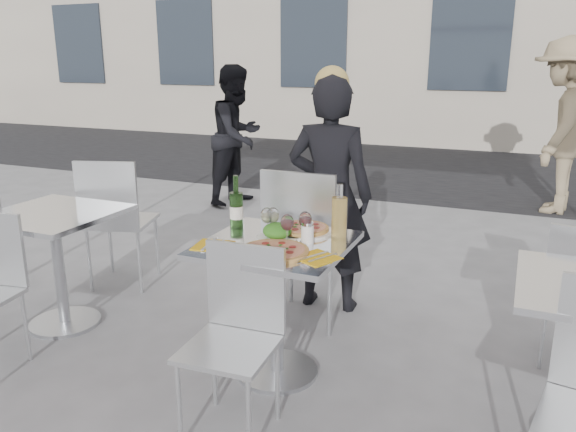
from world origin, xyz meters
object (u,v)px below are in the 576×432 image
at_px(sugar_shaker, 307,232).
at_px(wineglass_red_a, 287,224).
at_px(side_table_left, 56,245).
at_px(wineglass_white_a, 267,216).
at_px(pizza_near, 274,251).
at_px(carafe, 339,217).
at_px(chair_near, 237,324).
at_px(pedestrian_a, 237,136).
at_px(pedestrian_b, 561,126).
at_px(wine_bottle, 236,208).
at_px(wineglass_white_b, 273,216).
at_px(wineglass_red_b, 305,221).
at_px(side_chair_lfar, 115,213).
at_px(chair_far, 304,235).
at_px(napkin_left, 213,245).
at_px(salad_plate, 277,232).
at_px(main_table, 277,281).
at_px(woman_diner, 330,195).
at_px(pizza_far, 303,229).
at_px(napkin_right, 317,257).

bearing_deg(sugar_shaker, wineglass_red_a, -139.72).
relative_size(side_table_left, wineglass_white_a, 4.76).
relative_size(pizza_near, carafe, 1.16).
xyz_separation_m(chair_near, pedestrian_a, (-1.97, 3.72, 0.30)).
xyz_separation_m(pedestrian_b, wine_bottle, (-1.76, -4.17, -0.08)).
bearing_deg(pedestrian_b, sugar_shaker, -7.11).
xyz_separation_m(wine_bottle, wineglass_white_b, (0.25, -0.06, -0.00)).
bearing_deg(sugar_shaker, wineglass_red_b, 138.09).
xyz_separation_m(side_chair_lfar, wineglass_red_b, (1.69, -0.56, 0.28)).
xyz_separation_m(chair_far, pedestrian_b, (1.54, 3.72, 0.34)).
relative_size(pizza_near, napkin_left, 1.62).
distance_m(salad_plate, sugar_shaker, 0.17).
bearing_deg(sugar_shaker, pedestrian_a, 123.32).
distance_m(side_table_left, wine_bottle, 1.25).
relative_size(main_table, sugar_shaker, 7.01).
bearing_deg(woman_diner, napkin_left, 74.54).
bearing_deg(carafe, side_table_left, -174.17).
height_order(woman_diner, pizza_far, woman_diner).
distance_m(chair_far, wineglass_white_a, 0.59).
xyz_separation_m(pizza_near, wineglass_red_a, (0.01, 0.14, 0.10)).
bearing_deg(pedestrian_b, wine_bottle, -12.89).
xyz_separation_m(side_table_left, napkin_right, (1.77, -0.14, 0.21)).
bearing_deg(wine_bottle, pizza_near, -39.50).
xyz_separation_m(chair_near, wine_bottle, (-0.31, 0.59, 0.36)).
height_order(side_table_left, chair_near, chair_near).
bearing_deg(carafe, pizza_near, -122.92).
bearing_deg(wineglass_red_b, wine_bottle, 170.90).
relative_size(salad_plate, carafe, 0.76).
bearing_deg(salad_plate, pedestrian_a, 121.17).
xyz_separation_m(pedestrian_a, wineglass_red_b, (2.09, -3.19, 0.06)).
relative_size(salad_plate, wineglass_red_b, 1.40).
relative_size(chair_near, woman_diner, 0.54).
relative_size(chair_far, side_chair_lfar, 1.05).
height_order(chair_near, salad_plate, chair_near).
distance_m(carafe, wineglass_white_a, 0.37).
bearing_deg(napkin_right, wineglass_red_a, 174.69).
distance_m(salad_plate, wineglass_red_a, 0.13).
xyz_separation_m(sugar_shaker, wineglass_red_a, (-0.08, -0.07, 0.06)).
bearing_deg(chair_far, salad_plate, 94.56).
relative_size(side_table_left, wine_bottle, 2.54).
xyz_separation_m(pedestrian_b, napkin_right, (-1.18, -4.46, -0.19)).
xyz_separation_m(chair_near, side_chair_lfar, (-1.57, 1.08, 0.08)).
distance_m(pizza_far, sugar_shaker, 0.18).
relative_size(chair_far, wineglass_white_b, 6.47).
bearing_deg(napkin_left, wineglass_white_b, 40.82).
relative_size(pizza_far, wineglass_red_b, 2.00).
xyz_separation_m(side_table_left, pizza_far, (1.56, 0.22, 0.23)).
bearing_deg(side_chair_lfar, wineglass_white_a, 142.15).
bearing_deg(sugar_shaker, chair_near, -105.45).
distance_m(main_table, wine_bottle, 0.47).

